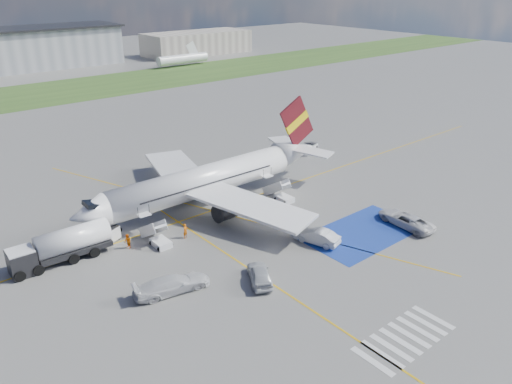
% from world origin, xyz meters
% --- Properties ---
extents(ground, '(400.00, 400.00, 0.00)m').
position_xyz_m(ground, '(0.00, 0.00, 0.00)').
color(ground, '#60605E').
rests_on(ground, ground).
extents(grass_strip, '(400.00, 30.00, 0.01)m').
position_xyz_m(grass_strip, '(0.00, 95.00, 0.01)').
color(grass_strip, '#2D4C1E').
rests_on(grass_strip, ground).
extents(taxiway_line_main, '(120.00, 0.20, 0.01)m').
position_xyz_m(taxiway_line_main, '(0.00, 12.00, 0.01)').
color(taxiway_line_main, gold).
rests_on(taxiway_line_main, ground).
extents(taxiway_line_cross, '(0.20, 60.00, 0.01)m').
position_xyz_m(taxiway_line_cross, '(-5.00, -10.00, 0.01)').
color(taxiway_line_cross, gold).
rests_on(taxiway_line_cross, ground).
extents(taxiway_line_diag, '(20.71, 56.45, 0.01)m').
position_xyz_m(taxiway_line_diag, '(0.00, 12.00, 0.01)').
color(taxiway_line_diag, gold).
rests_on(taxiway_line_diag, ground).
extents(staging_box, '(14.00, 8.00, 0.01)m').
position_xyz_m(staging_box, '(10.00, -4.00, 0.01)').
color(staging_box, navy).
rests_on(staging_box, ground).
extents(crosswalk, '(9.00, 4.00, 0.01)m').
position_xyz_m(crosswalk, '(-1.80, -18.00, 0.01)').
color(crosswalk, silver).
rests_on(crosswalk, ground).
extents(terminal_centre, '(48.00, 18.00, 12.00)m').
position_xyz_m(terminal_centre, '(20.00, 135.00, 6.00)').
color(terminal_centre, gray).
rests_on(terminal_centre, ground).
extents(terminal_east, '(40.00, 16.00, 8.00)m').
position_xyz_m(terminal_east, '(75.00, 128.00, 4.00)').
color(terminal_east, gray).
rests_on(terminal_east, ground).
extents(airliner, '(36.81, 32.95, 11.92)m').
position_xyz_m(airliner, '(1.51, 14.00, 3.39)').
color(airliner, white).
rests_on(airliner, ground).
extents(airstairs_fwd, '(1.90, 5.20, 3.60)m').
position_xyz_m(airstairs_fwd, '(-9.50, 8.70, 0.62)').
color(airstairs_fwd, white).
rests_on(airstairs_fwd, ground).
extents(airstairs_aft, '(1.90, 5.20, 3.60)m').
position_xyz_m(airstairs_aft, '(9.00, 8.70, 0.62)').
color(airstairs_aft, white).
rests_on(airstairs_aft, ground).
extents(fuel_tanker, '(10.27, 3.22, 3.47)m').
position_xyz_m(fuel_tanker, '(-18.92, 12.03, 1.46)').
color(fuel_tanker, black).
rests_on(fuel_tanker, ground).
extents(gpu_cart, '(2.39, 1.99, 1.71)m').
position_xyz_m(gpu_cart, '(-13.31, 12.75, 0.77)').
color(gpu_cart, white).
rests_on(gpu_cart, ground).
extents(belt_loader, '(5.61, 3.72, 1.64)m').
position_xyz_m(belt_loader, '(25.83, 20.50, 0.41)').
color(belt_loader, white).
rests_on(belt_loader, ground).
extents(car_silver_a, '(4.15, 5.24, 1.67)m').
position_xyz_m(car_silver_a, '(-5.64, -4.05, 0.84)').
color(car_silver_a, '#B9BCC1').
rests_on(car_silver_a, ground).
extents(car_silver_b, '(3.19, 5.40, 1.68)m').
position_xyz_m(car_silver_b, '(4.17, -2.29, 0.84)').
color(car_silver_b, '#B5B7BD').
rests_on(car_silver_b, ground).
extents(van_white_a, '(2.98, 5.68, 2.06)m').
position_xyz_m(van_white_a, '(15.33, -6.07, 1.03)').
color(van_white_a, silver).
rests_on(van_white_a, ground).
extents(van_white_b, '(5.82, 3.28, 2.15)m').
position_xyz_m(van_white_b, '(-13.05, -0.07, 1.07)').
color(van_white_b, silver).
rests_on(van_white_b, ground).
extents(crew_fwd, '(0.76, 0.66, 1.77)m').
position_xyz_m(crew_fwd, '(-6.41, 8.10, 0.88)').
color(crew_fwd, orange).
rests_on(crew_fwd, ground).
extents(crew_nose, '(0.74, 0.90, 1.72)m').
position_xyz_m(crew_nose, '(-12.53, 10.03, 0.86)').
color(crew_nose, orange).
rests_on(crew_nose, ground).
extents(crew_aft, '(0.99, 1.14, 1.85)m').
position_xyz_m(crew_aft, '(4.33, 8.48, 0.92)').
color(crew_aft, orange).
rests_on(crew_aft, ground).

